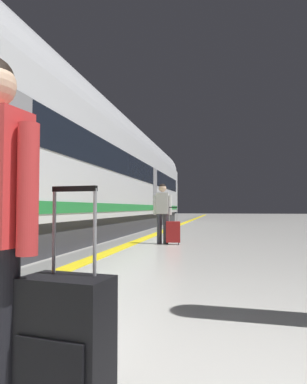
% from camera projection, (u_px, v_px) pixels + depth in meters
% --- Properties ---
extents(safety_line_strip, '(0.36, 80.00, 0.01)m').
position_uv_depth(safety_line_strip, '(137.00, 241.00, 10.29)').
color(safety_line_strip, yellow).
rests_on(safety_line_strip, ground).
extents(tactile_edge_band, '(0.71, 80.00, 0.01)m').
position_uv_depth(tactile_edge_band, '(125.00, 241.00, 10.36)').
color(tactile_edge_band, slate).
rests_on(tactile_edge_band, ground).
extents(high_speed_train, '(2.94, 33.44, 4.97)m').
position_uv_depth(high_speed_train, '(70.00, 160.00, 10.91)').
color(high_speed_train, '#38383D').
rests_on(high_speed_train, ground).
extents(rolling_suitcase_foreground, '(0.41, 0.28, 1.09)m').
position_uv_depth(rolling_suitcase_foreground, '(65.00, 353.00, 1.47)').
color(rolling_suitcase_foreground, black).
rests_on(rolling_suitcase_foreground, ground).
extents(passenger_near, '(0.52, 0.22, 1.66)m').
position_uv_depth(passenger_near, '(162.00, 209.00, 9.65)').
color(passenger_near, '#383842').
rests_on(passenger_near, ground).
extents(suitcase_near, '(0.41, 0.28, 1.02)m').
position_uv_depth(suitcase_near, '(173.00, 232.00, 9.42)').
color(suitcase_near, '#A51E1E').
rests_on(suitcase_near, ground).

